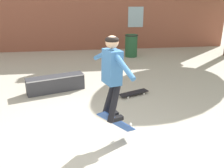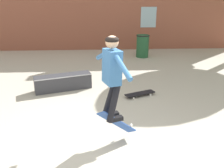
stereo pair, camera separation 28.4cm
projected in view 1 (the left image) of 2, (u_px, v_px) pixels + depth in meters
The scene contains 7 objects.
ground_plane at pixel (99, 158), 4.15m from camera, with size 40.00×40.00×0.00m, color beige.
building_backdrop at pixel (84, 3), 11.02m from camera, with size 14.04×0.52×5.09m.
skate_ledge at pixel (56, 84), 6.81m from camera, with size 1.59×0.84×0.43m.
trash_bin at pixel (131, 45), 10.29m from camera, with size 0.54×0.54×0.91m.
skater at pixel (112, 71), 4.07m from camera, with size 0.54×1.29×1.46m.
skateboard_flipping at pixel (117, 122), 4.44m from camera, with size 0.73×0.39×0.64m.
skateboard_resting at pixel (134, 93), 6.58m from camera, with size 0.84×0.52×0.08m.
Camera 1 is at (-0.23, -3.44, 2.62)m, focal length 40.00 mm.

